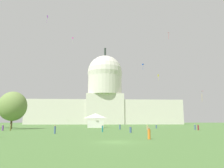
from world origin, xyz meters
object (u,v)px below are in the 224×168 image
Objects in this scene: capitol_building at (105,98)px; person_purple_deep_crowd at (3,128)px; person_teal_front_center at (102,129)px; kite_violet_high at (47,17)px; event_tent at (96,121)px; kite_red_high at (169,34)px; kite_cyan_mid at (54,97)px; kite_yellow_mid at (158,76)px; person_denim_aisle_center at (131,130)px; person_tan_edge_east at (147,128)px; person_denim_back_center at (55,130)px; kite_pink_low at (201,93)px; person_olive_mid_center at (11,128)px; kite_magenta_high at (73,39)px; person_denim_mid_right at (120,127)px; person_orange_lawn_far_right at (149,134)px; tree_west_far at (13,106)px; person_denim_back_right at (156,127)px; person_maroon_lawn_far_left at (198,128)px; kite_blue_mid at (143,64)px; person_denim_front_left at (195,127)px.

person_purple_deep_crowd is (-31.53, -127.62, -21.89)m from capitol_building.
person_teal_front_center is 0.39× the size of kite_violet_high.
person_purple_deep_crowd is (-25.13, -26.69, -2.11)m from event_tent.
event_tent is 66.18m from kite_red_high.
kite_yellow_mid is (67.69, -51.38, 6.43)m from kite_cyan_mid.
person_denim_aisle_center is at bearing -101.64° from person_teal_front_center.
person_denim_aisle_center is at bearing -54.74° from person_tan_edge_east.
kite_pink_low is at bearing 50.89° from person_denim_back_center.
event_tent is 4.06× the size of person_olive_mid_center.
capitol_building is 36.40× the size of kite_magenta_high.
person_denim_mid_right is 72.69m from kite_red_high.
kite_violet_high reaches higher than kite_pink_low.
capitol_building reaches higher than person_teal_front_center.
person_purple_deep_crowd is 1.01× the size of person_orange_lawn_far_right.
kite_magenta_high reaches higher than tree_west_far.
person_olive_mid_center is at bearing -95.04° from kite_yellow_mid.
kite_magenta_high reaches higher than person_olive_mid_center.
person_denim_back_right is (6.09, 13.06, -0.02)m from person_tan_edge_east.
person_maroon_lawn_far_left is at bearing -42.95° from event_tent.
tree_west_far is at bearing -132.52° from person_tan_edge_east.
capitol_building is at bearing 14.34° from person_teal_front_center.
person_orange_lawn_far_right is at bearing 0.83° from kite_magenta_high.
tree_west_far is 70.57m from kite_blue_mid.
person_olive_mid_center is at bearing 87.41° from person_teal_front_center.
person_purple_deep_crowd is (-33.13, -7.16, -0.03)m from person_denim_mid_right.
tree_west_far is at bearing 69.91° from person_teal_front_center.
person_tan_edge_east reaches higher than person_denim_back_right.
person_denim_front_left reaches higher than person_purple_deep_crowd.
person_denim_front_left is at bearing -8.70° from tree_west_far.
kite_red_high is (31.33, 80.85, 49.70)m from person_orange_lawn_far_right.
tree_west_far is (-27.64, -14.46, 4.70)m from event_tent.
person_teal_front_center is at bearing -78.78° from person_tan_edge_east.
person_denim_mid_right is 57.53m from kite_blue_mid.
person_denim_back_center is 41.24m from person_maroon_lawn_far_left.
person_maroon_lawn_far_left is (23.78, -127.70, -21.88)m from capitol_building.
kite_cyan_mid is (-5.51, 94.88, 13.70)m from tree_west_far.
person_tan_edge_east is 9.40m from person_denim_mid_right.
person_denim_back_right is at bearing 68.02° from person_denim_front_left.
person_purple_deep_crowd is (-33.64, 12.91, 0.10)m from person_denim_aisle_center.
kite_magenta_high is at bearing -178.96° from person_tan_edge_east.
person_denim_front_left is at bearing 27.25° from person_purple_deep_crowd.
kite_blue_mid is 0.97× the size of kite_pink_low.
person_denim_back_right is at bearing 126.23° from person_tan_edge_east.
kite_blue_mid is (17.09, 44.33, 32.43)m from person_denim_mid_right.
tree_west_far is at bearing -37.45° from kite_pink_low.
person_orange_lawn_far_right reaches higher than person_denim_aisle_center.
person_teal_front_center is 1.04× the size of person_olive_mid_center.
person_denim_aisle_center is (16.28, 3.33, -0.16)m from person_denim_back_center.
person_denim_back_right is at bearing 65.03° from person_denim_back_center.
capitol_building is 86.31× the size of person_tan_edge_east.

